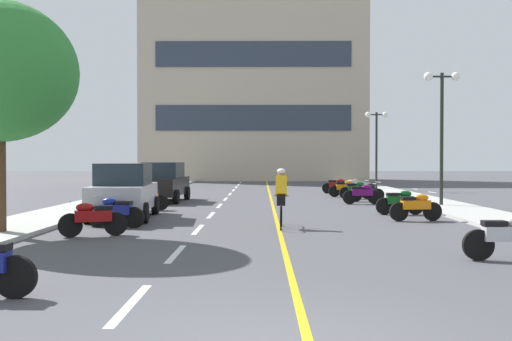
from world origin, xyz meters
TOP-DOWN VIEW (x-y plane):
  - ground_plane at (0.00, 21.00)m, footprint 140.00×140.00m
  - curb_left at (-7.20, 24.00)m, footprint 2.40×72.00m
  - curb_right at (7.20, 24.00)m, footprint 2.40×72.00m
  - lane_dash_0 at (-2.00, 2.00)m, footprint 0.14×2.20m
  - lane_dash_1 at (-2.00, 6.00)m, footprint 0.14×2.20m
  - lane_dash_2 at (-2.00, 10.00)m, footprint 0.14×2.20m
  - lane_dash_3 at (-2.00, 14.00)m, footprint 0.14×2.20m
  - lane_dash_4 at (-2.00, 18.00)m, footprint 0.14×2.20m
  - lane_dash_5 at (-2.00, 22.00)m, footprint 0.14×2.20m
  - lane_dash_6 at (-2.00, 26.00)m, footprint 0.14×2.20m
  - lane_dash_7 at (-2.00, 30.00)m, footprint 0.14×2.20m
  - lane_dash_8 at (-2.00, 34.00)m, footprint 0.14×2.20m
  - lane_dash_9 at (-2.00, 38.00)m, footprint 0.14×2.20m
  - lane_dash_10 at (-2.00, 42.00)m, footprint 0.14×2.20m
  - lane_dash_11 at (-2.00, 46.00)m, footprint 0.14×2.20m
  - centre_line_yellow at (0.25, 24.00)m, footprint 0.12×66.00m
  - office_building at (-0.94, 48.21)m, footprint 21.05×6.53m
  - street_lamp_mid at (7.04, 17.11)m, footprint 1.46×0.36m
  - street_lamp_far at (7.12, 30.19)m, footprint 1.46×0.36m
  - parked_car_near at (-4.76, 12.85)m, footprint 2.16×4.31m
  - parked_car_mid at (-4.76, 20.30)m, footprint 2.06×4.26m
  - motorcycle_1 at (4.48, 5.27)m, footprint 1.70×0.60m
  - motorcycle_2 at (-4.50, 8.57)m, footprint 1.63×0.81m
  - motorcycle_3 at (-4.39, 10.38)m, footprint 1.69×0.61m
  - motorcycle_4 at (4.65, 12.18)m, footprint 1.70×0.60m
  - motorcycle_5 at (4.67, 14.26)m, footprint 1.70×0.60m
  - motorcycle_6 at (-4.64, 15.80)m, footprint 1.70×0.60m
  - motorcycle_7 at (4.17, 18.86)m, footprint 1.70×0.60m
  - motorcycle_8 at (4.68, 20.43)m, footprint 1.69×0.63m
  - motorcycle_9 at (4.48, 22.21)m, footprint 1.70×0.60m
  - motorcycle_10 at (4.15, 23.67)m, footprint 1.70×0.60m
  - motorcycle_11 at (4.51, 25.19)m, footprint 1.68×0.66m
  - motorcycle_12 at (4.13, 26.62)m, footprint 1.69×0.61m
  - cyclist_rider at (0.32, 10.42)m, footprint 0.42×1.77m

SIDE VIEW (x-z plane):
  - ground_plane at x=0.00m, z-range 0.00..0.00m
  - lane_dash_0 at x=-2.00m, z-range 0.00..0.01m
  - lane_dash_1 at x=-2.00m, z-range 0.00..0.01m
  - lane_dash_2 at x=-2.00m, z-range 0.00..0.01m
  - lane_dash_3 at x=-2.00m, z-range 0.00..0.01m
  - lane_dash_4 at x=-2.00m, z-range 0.00..0.01m
  - lane_dash_5 at x=-2.00m, z-range 0.00..0.01m
  - lane_dash_6 at x=-2.00m, z-range 0.00..0.01m
  - lane_dash_7 at x=-2.00m, z-range 0.00..0.01m
  - lane_dash_8 at x=-2.00m, z-range 0.00..0.01m
  - lane_dash_9 at x=-2.00m, z-range 0.00..0.01m
  - lane_dash_10 at x=-2.00m, z-range 0.00..0.01m
  - lane_dash_11 at x=-2.00m, z-range 0.00..0.01m
  - centre_line_yellow at x=0.25m, z-range 0.00..0.01m
  - curb_left at x=-7.20m, z-range 0.00..0.12m
  - curb_right at x=7.20m, z-range 0.00..0.12m
  - motorcycle_1 at x=4.48m, z-range 0.01..0.93m
  - motorcycle_2 at x=-4.50m, z-range 0.01..0.93m
  - motorcycle_3 at x=-4.39m, z-range 0.01..0.93m
  - motorcycle_4 at x=4.65m, z-range 0.01..0.93m
  - motorcycle_5 at x=4.67m, z-range 0.01..0.93m
  - motorcycle_6 at x=-4.64m, z-range 0.01..0.93m
  - motorcycle_7 at x=4.17m, z-range 0.01..0.93m
  - motorcycle_8 at x=4.68m, z-range 0.01..0.93m
  - motorcycle_9 at x=4.48m, z-range 0.01..0.93m
  - motorcycle_10 at x=4.15m, z-range 0.01..0.93m
  - motorcycle_11 at x=4.51m, z-range 0.01..0.93m
  - motorcycle_12 at x=4.13m, z-range 0.01..0.93m
  - cyclist_rider at x=0.32m, z-range 0.03..1.74m
  - parked_car_near at x=-4.76m, z-range 0.01..1.83m
  - parked_car_mid at x=-4.76m, z-range 0.01..1.83m
  - street_lamp_far at x=7.12m, z-range 1.27..6.16m
  - street_lamp_mid at x=7.04m, z-range 1.34..6.69m
  - office_building at x=-0.94m, z-range 0.00..19.17m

